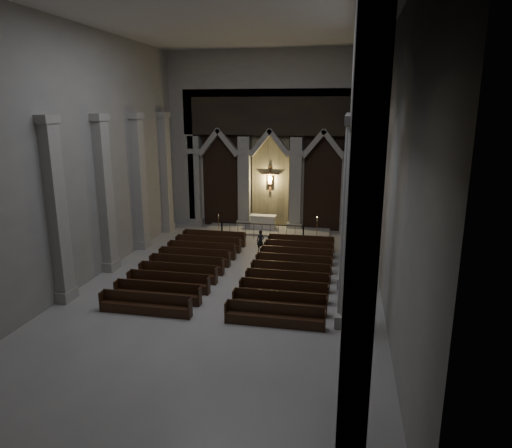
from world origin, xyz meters
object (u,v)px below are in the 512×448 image
at_px(worshipper, 260,241).
at_px(pews, 238,271).
at_px(altar_rail, 262,229).
at_px(altar, 263,222).
at_px(candle_stand_right, 317,234).
at_px(candle_stand_left, 219,227).

bearing_deg(worshipper, pews, -83.47).
xyz_separation_m(pews, worshipper, (0.38, 4.25, 0.35)).
height_order(altar_rail, worshipper, worshipper).
distance_m(altar, candle_stand_right, 4.23).
xyz_separation_m(altar, altar_rail, (0.35, -2.27, 0.09)).
distance_m(altar, worshipper, 4.83).
distance_m(candle_stand_left, pews, 8.59).
bearing_deg(candle_stand_left, candle_stand_right, -5.93).
xyz_separation_m(candle_stand_left, candle_stand_right, (6.73, -0.70, 0.08)).
height_order(candle_stand_left, worshipper, worshipper).
height_order(candle_stand_right, worshipper, candle_stand_right).
relative_size(altar_rail, candle_stand_left, 4.33).
bearing_deg(altar, pews, -87.77).
height_order(candle_stand_left, pews, candle_stand_left).
bearing_deg(candle_stand_left, worshipper, -45.62).
xyz_separation_m(candle_stand_left, pews, (3.25, -7.95, -0.05)).
bearing_deg(pews, worshipper, 84.93).
distance_m(altar, candle_stand_left, 3.10).
relative_size(altar_rail, pews, 0.52).
relative_size(altar, worshipper, 1.42).
bearing_deg(altar_rail, altar, 98.79).
height_order(altar, candle_stand_left, candle_stand_left).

